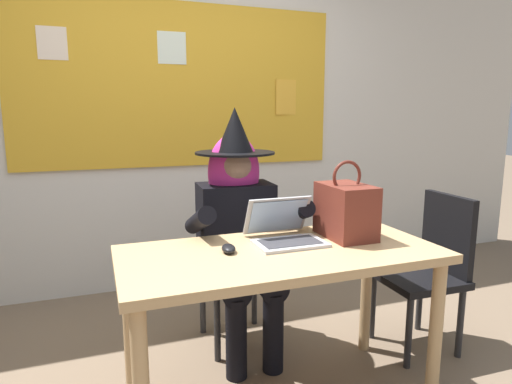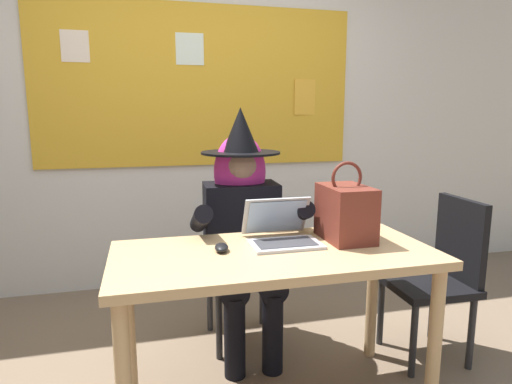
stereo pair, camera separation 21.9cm
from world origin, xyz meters
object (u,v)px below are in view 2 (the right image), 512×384
desk_main (274,272)px  handbag (346,212)px  chair_extra_corner (441,270)px  computer_mouse (222,248)px  person_costumed (243,217)px  chair_at_desk (239,258)px  laptop (282,233)px

desk_main → handbag: size_ratio=3.75×
chair_extra_corner → computer_mouse: bearing=8.3°
chair_extra_corner → person_costumed: bearing=-18.6°
desk_main → chair_extra_corner: 1.04m
person_costumed → handbag: (0.39, -0.49, 0.11)m
computer_mouse → chair_extra_corner: bearing=15.1°
chair_at_desk → chair_extra_corner: 1.14m
person_costumed → desk_main: bearing=4.4°
chair_at_desk → laptop: (0.08, -0.58, 0.30)m
laptop → chair_extra_corner: (0.94, 0.07, -0.30)m
person_costumed → computer_mouse: bearing=-19.3°
chair_at_desk → person_costumed: size_ratio=0.64×
laptop → handbag: bearing=-5.9°
chair_at_desk → computer_mouse: bearing=-18.7°
desk_main → person_costumed: (-0.02, 0.57, 0.12)m
laptop → computer_mouse: laptop is taller
desk_main → chair_at_desk: 0.71m
laptop → chair_extra_corner: 0.99m
chair_extra_corner → chair_at_desk: bearing=-24.4°
handbag → chair_extra_corner: handbag is taller
person_costumed → computer_mouse: 0.57m
person_costumed → computer_mouse: person_costumed is taller
desk_main → laptop: bearing=59.1°
desk_main → laptop: (0.07, 0.12, 0.15)m
computer_mouse → chair_at_desk: bearing=80.1°
computer_mouse → chair_extra_corner: chair_extra_corner is taller
computer_mouse → chair_extra_corner: size_ratio=0.12×
desk_main → laptop: 0.20m
handbag → person_costumed: bearing=129.0°
desk_main → computer_mouse: computer_mouse is taller
person_costumed → laptop: bearing=13.3°
desk_main → computer_mouse: (-0.23, 0.05, 0.12)m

